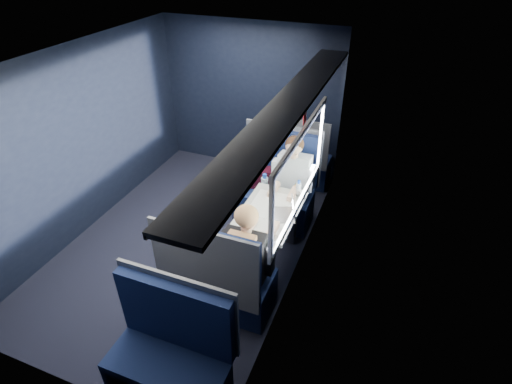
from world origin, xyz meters
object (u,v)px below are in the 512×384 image
at_px(cup, 302,195).
at_px(seat_row_front, 296,160).
at_px(man, 291,182).
at_px(seat_row_back, 171,359).
at_px(woman, 249,253).
at_px(laptop, 289,212).
at_px(seat_bay_near, 275,190).
at_px(bottle_small, 298,189).
at_px(seat_bay_far, 220,281).
at_px(table, 267,216).

bearing_deg(cup, seat_row_front, 108.57).
bearing_deg(man, cup, -55.23).
bearing_deg(seat_row_front, seat_row_back, -90.00).
relative_size(seat_row_front, man, 0.88).
xyz_separation_m(woman, laptop, (0.19, 0.68, 0.07)).
height_order(seat_row_front, woman, woman).
xyz_separation_m(seat_bay_near, man, (0.26, -0.17, 0.30)).
relative_size(bottle_small, cup, 2.20).
xyz_separation_m(seat_bay_far, seat_row_front, (0.00, 2.67, -0.00)).
relative_size(table, laptop, 2.81).
bearing_deg(man, seat_row_front, 102.83).
xyz_separation_m(table, woman, (0.07, -0.71, 0.06)).
xyz_separation_m(seat_row_front, woman, (0.25, -2.50, 0.32)).
bearing_deg(seat_row_back, table, 84.20).
xyz_separation_m(seat_row_back, cup, (0.48, 2.16, 0.38)).
distance_m(table, seat_row_front, 1.82).
bearing_deg(laptop, seat_bay_far, -117.23).
xyz_separation_m(seat_bay_near, woman, (0.26, -1.58, 0.31)).
distance_m(seat_row_front, bottle_small, 1.52).
distance_m(laptop, cup, 0.40).
bearing_deg(bottle_small, cup, -30.30).
height_order(bottle_small, cup, bottle_small).
distance_m(seat_row_back, cup, 2.25).
relative_size(table, seat_bay_near, 0.79).
bearing_deg(seat_row_front, cup, -71.43).
xyz_separation_m(seat_bay_near, cup, (0.49, -0.51, 0.36)).
bearing_deg(seat_bay_far, seat_bay_near, 90.41).
height_order(woman, bottle_small, woman).
bearing_deg(seat_row_back, seat_bay_far, 90.00).
xyz_separation_m(seat_bay_far, seat_row_back, (0.00, -0.92, -0.00)).
xyz_separation_m(seat_bay_near, bottle_small, (0.43, -0.47, 0.41)).
bearing_deg(cup, laptop, -96.29).
bearing_deg(seat_row_front, table, -84.20).
distance_m(table, woman, 0.71).
relative_size(seat_bay_far, bottle_small, 6.09).
bearing_deg(laptop, bottle_small, 92.15).
xyz_separation_m(seat_bay_near, seat_bay_far, (0.01, -1.75, -0.01)).
bearing_deg(table, laptop, -5.92).
bearing_deg(laptop, man, 104.43).
height_order(table, woman, woman).
bearing_deg(cup, seat_bay_far, -111.13).
bearing_deg(bottle_small, seat_row_back, -100.83).
height_order(seat_row_front, laptop, seat_row_front).
distance_m(table, seat_row_back, 1.82).
height_order(seat_bay_far, man, man).
height_order(woman, cup, woman).
height_order(man, bottle_small, man).
xyz_separation_m(table, seat_bay_near, (-0.19, 0.87, -0.24)).
height_order(table, seat_bay_far, seat_bay_far).
height_order(seat_row_back, laptop, seat_row_back).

